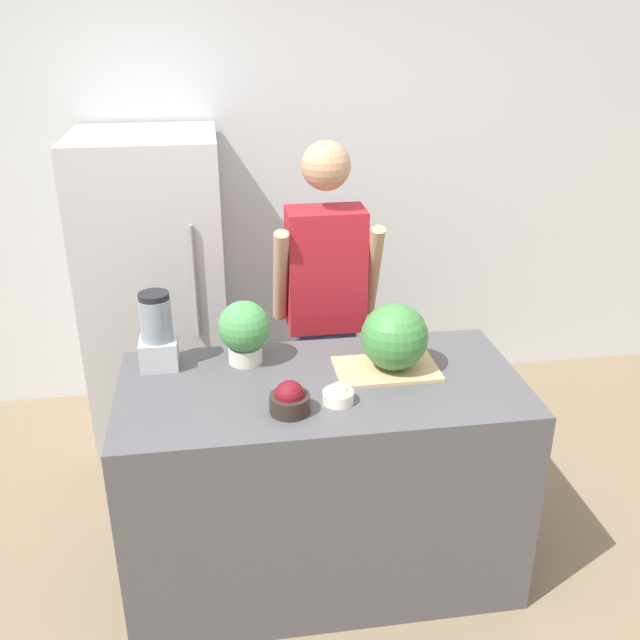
# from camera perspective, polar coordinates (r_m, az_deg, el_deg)

# --- Properties ---
(ground_plane) EXTENTS (14.00, 14.00, 0.00)m
(ground_plane) POSITION_cam_1_polar(r_m,az_deg,el_deg) (3.06, 1.32, -23.70)
(ground_plane) COLOR #7F6B51
(wall_back) EXTENTS (8.00, 0.06, 2.60)m
(wall_back) POSITION_cam_1_polar(r_m,az_deg,el_deg) (4.25, -3.51, 10.89)
(wall_back) COLOR silver
(wall_back) RESTS_ON ground_plane
(counter_island) EXTENTS (1.58, 0.77, 0.91)m
(counter_island) POSITION_cam_1_polar(r_m,az_deg,el_deg) (3.03, 0.11, -12.55)
(counter_island) COLOR #4C4C51
(counter_island) RESTS_ON ground_plane
(refrigerator) EXTENTS (0.74, 0.74, 1.67)m
(refrigerator) POSITION_cam_1_polar(r_m,az_deg,el_deg) (3.99, -12.95, 2.44)
(refrigerator) COLOR #B7B7BC
(refrigerator) RESTS_ON ground_plane
(person) EXTENTS (0.50, 0.27, 1.71)m
(person) POSITION_cam_1_polar(r_m,az_deg,el_deg) (3.45, 0.45, 0.64)
(person) COLOR #4C608C
(person) RESTS_ON ground_plane
(cutting_board) EXTENTS (0.41, 0.26, 0.01)m
(cutting_board) POSITION_cam_1_polar(r_m,az_deg,el_deg) (2.88, 5.32, -3.92)
(cutting_board) COLOR tan
(cutting_board) RESTS_ON counter_island
(watermelon) EXTENTS (0.27, 0.27, 0.27)m
(watermelon) POSITION_cam_1_polar(r_m,az_deg,el_deg) (2.83, 5.98, -1.34)
(watermelon) COLOR #3D7F3D
(watermelon) RESTS_ON cutting_board
(bowl_cherries) EXTENTS (0.15, 0.15, 0.12)m
(bowl_cherries) POSITION_cam_1_polar(r_m,az_deg,el_deg) (2.58, -2.44, -6.39)
(bowl_cherries) COLOR #2D231E
(bowl_cherries) RESTS_ON counter_island
(bowl_cream) EXTENTS (0.12, 0.12, 0.08)m
(bowl_cream) POSITION_cam_1_polar(r_m,az_deg,el_deg) (2.64, 1.46, -6.00)
(bowl_cream) COLOR white
(bowl_cream) RESTS_ON counter_island
(blender) EXTENTS (0.15, 0.15, 0.32)m
(blender) POSITION_cam_1_polar(r_m,az_deg,el_deg) (2.92, -12.89, -1.05)
(blender) COLOR #B7B7BC
(blender) RESTS_ON counter_island
(potted_plant) EXTENTS (0.21, 0.21, 0.26)m
(potted_plant) POSITION_cam_1_polar(r_m,az_deg,el_deg) (2.90, -6.07, -0.80)
(potted_plant) COLOR beige
(potted_plant) RESTS_ON counter_island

